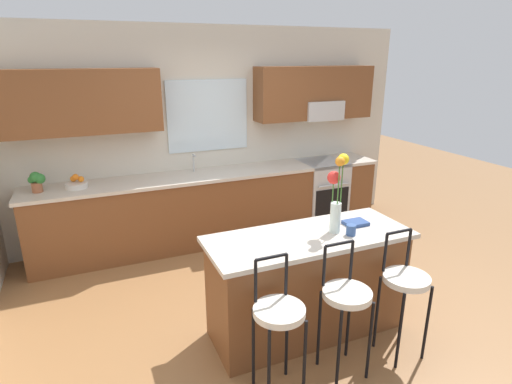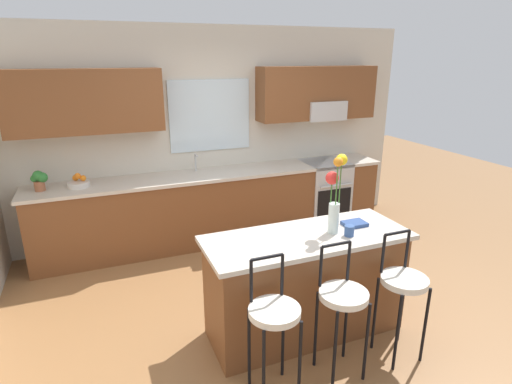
% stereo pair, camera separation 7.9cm
% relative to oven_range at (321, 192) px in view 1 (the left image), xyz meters
% --- Properties ---
extents(ground_plane, '(14.00, 14.00, 0.00)m').
position_rel_oven_range_xyz_m(ground_plane, '(-1.55, -1.68, -0.46)').
color(ground_plane, olive).
extents(back_wall_assembly, '(5.60, 0.50, 2.70)m').
position_rel_oven_range_xyz_m(back_wall_assembly, '(-1.52, 0.31, 1.05)').
color(back_wall_assembly, beige).
rests_on(back_wall_assembly, ground).
extents(counter_run, '(4.56, 0.64, 0.92)m').
position_rel_oven_range_xyz_m(counter_run, '(-1.56, 0.02, 0.01)').
color(counter_run, brown).
rests_on(counter_run, ground).
extents(sink_faucet, '(0.02, 0.13, 0.23)m').
position_rel_oven_range_xyz_m(sink_faucet, '(-1.80, 0.17, 0.60)').
color(sink_faucet, '#B7BABC').
rests_on(sink_faucet, counter_run).
extents(oven_range, '(0.60, 0.64, 0.92)m').
position_rel_oven_range_xyz_m(oven_range, '(0.00, 0.00, 0.00)').
color(oven_range, '#B7BABC').
rests_on(oven_range, ground).
extents(kitchen_island, '(1.74, 0.68, 0.92)m').
position_rel_oven_range_xyz_m(kitchen_island, '(-1.43, -2.12, 0.00)').
color(kitchen_island, brown).
rests_on(kitchen_island, ground).
extents(bar_stool_near, '(0.36, 0.36, 1.04)m').
position_rel_oven_range_xyz_m(bar_stool_near, '(-1.98, -2.68, 0.18)').
color(bar_stool_near, black).
rests_on(bar_stool_near, ground).
extents(bar_stool_middle, '(0.36, 0.36, 1.04)m').
position_rel_oven_range_xyz_m(bar_stool_middle, '(-1.43, -2.68, 0.18)').
color(bar_stool_middle, black).
rests_on(bar_stool_middle, ground).
extents(bar_stool_far, '(0.36, 0.36, 1.04)m').
position_rel_oven_range_xyz_m(bar_stool_far, '(-0.88, -2.68, 0.18)').
color(bar_stool_far, black).
rests_on(bar_stool_far, ground).
extents(flower_vase, '(0.16, 0.16, 0.67)m').
position_rel_oven_range_xyz_m(flower_vase, '(-1.20, -2.14, 0.82)').
color(flower_vase, silver).
rests_on(flower_vase, kitchen_island).
extents(mug_ceramic, '(0.08, 0.08, 0.09)m').
position_rel_oven_range_xyz_m(mug_ceramic, '(-1.12, -2.25, 0.51)').
color(mug_ceramic, '#33518C').
rests_on(mug_ceramic, kitchen_island).
extents(cookbook, '(0.20, 0.15, 0.03)m').
position_rel_oven_range_xyz_m(cookbook, '(-0.95, -2.09, 0.48)').
color(cookbook, navy).
rests_on(cookbook, kitchen_island).
extents(fruit_bowl_oranges, '(0.24, 0.24, 0.16)m').
position_rel_oven_range_xyz_m(fruit_bowl_oranges, '(-3.19, 0.03, 0.51)').
color(fruit_bowl_oranges, silver).
rests_on(fruit_bowl_oranges, counter_run).
extents(potted_plant_small, '(0.18, 0.12, 0.23)m').
position_rel_oven_range_xyz_m(potted_plant_small, '(-3.58, 0.02, 0.59)').
color(potted_plant_small, '#9E5B3D').
rests_on(potted_plant_small, counter_run).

